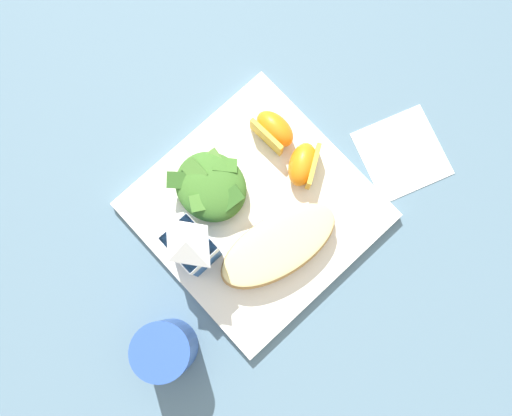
# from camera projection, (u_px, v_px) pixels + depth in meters

# --- Properties ---
(ground) EXTENTS (3.00, 3.00, 0.00)m
(ground) POSITION_uv_depth(u_px,v_px,m) (256.00, 211.00, 0.75)
(ground) COLOR slate
(white_plate) EXTENTS (0.28, 0.28, 0.02)m
(white_plate) POSITION_uv_depth(u_px,v_px,m) (256.00, 210.00, 0.74)
(white_plate) COLOR white
(white_plate) RESTS_ON ground
(cheesy_pizza_bread) EXTENTS (0.11, 0.18, 0.04)m
(cheesy_pizza_bread) POSITION_uv_depth(u_px,v_px,m) (278.00, 246.00, 0.71)
(cheesy_pizza_bread) COLOR tan
(cheesy_pizza_bread) RESTS_ON white_plate
(green_salad_pile) EXTENTS (0.10, 0.10, 0.04)m
(green_salad_pile) POSITION_uv_depth(u_px,v_px,m) (211.00, 186.00, 0.72)
(green_salad_pile) COLOR #3D7028
(green_salad_pile) RESTS_ON white_plate
(milk_carton) EXTENTS (0.06, 0.05, 0.11)m
(milk_carton) POSITION_uv_depth(u_px,v_px,m) (191.00, 246.00, 0.67)
(milk_carton) COLOR #23569E
(milk_carton) RESTS_ON white_plate
(orange_wedge_front) EXTENTS (0.06, 0.07, 0.04)m
(orange_wedge_front) POSITION_uv_depth(u_px,v_px,m) (303.00, 164.00, 0.73)
(orange_wedge_front) COLOR orange
(orange_wedge_front) RESTS_ON white_plate
(orange_wedge_middle) EXTENTS (0.06, 0.04, 0.04)m
(orange_wedge_middle) POSITION_uv_depth(u_px,v_px,m) (274.00, 130.00, 0.73)
(orange_wedge_middle) COLOR orange
(orange_wedge_middle) RESTS_ON white_plate
(paper_napkin) EXTENTS (0.14, 0.14, 0.00)m
(paper_napkin) POSITION_uv_depth(u_px,v_px,m) (402.00, 153.00, 0.76)
(paper_napkin) COLOR white
(paper_napkin) RESTS_ON ground
(drinking_blue_cup) EXTENTS (0.07, 0.07, 0.09)m
(drinking_blue_cup) POSITION_uv_depth(u_px,v_px,m) (166.00, 349.00, 0.68)
(drinking_blue_cup) COLOR #284CA3
(drinking_blue_cup) RESTS_ON ground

